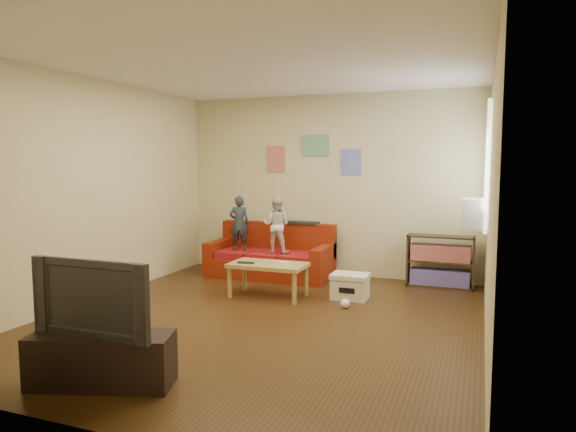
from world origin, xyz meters
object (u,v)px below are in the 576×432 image
(sofa, at_px, (271,258))
(bookshelf, at_px, (440,264))
(television, at_px, (99,296))
(child_a, at_px, (239,223))
(file_box, at_px, (350,286))
(child_b, at_px, (276,225))
(tv_stand, at_px, (102,360))
(coffee_table, at_px, (268,268))

(sofa, bearing_deg, bookshelf, 4.10)
(bookshelf, relative_size, television, 0.87)
(child_a, xyz_separation_m, file_box, (1.88, -0.71, -0.63))
(bookshelf, bearing_deg, file_box, -133.61)
(sofa, height_order, child_b, child_b)
(bookshelf, bearing_deg, child_a, -173.33)
(child_a, bearing_deg, sofa, -178.72)
(tv_stand, bearing_deg, file_box, 52.37)
(child_a, bearing_deg, child_b, 161.50)
(sofa, distance_m, tv_stand, 4.01)
(coffee_table, bearing_deg, file_box, 15.71)
(coffee_table, relative_size, bookshelf, 1.08)
(bookshelf, distance_m, television, 4.71)
(television, bearing_deg, file_box, 69.58)
(sofa, xyz_separation_m, child_a, (-0.45, -0.16, 0.52))
(child_a, xyz_separation_m, coffee_table, (0.89, -0.99, -0.42))
(coffee_table, bearing_deg, child_a, 131.89)
(sofa, distance_m, file_box, 1.67)
(child_a, distance_m, file_box, 2.10)
(child_a, distance_m, bookshelf, 2.93)
(bookshelf, height_order, television, television)
(child_b, height_order, bookshelf, child_b)
(sofa, distance_m, television, 4.03)
(child_a, relative_size, file_box, 1.79)
(sofa, xyz_separation_m, child_b, (0.15, -0.16, 0.52))
(child_a, height_order, television, child_a)
(coffee_table, xyz_separation_m, tv_stand, (-0.15, -2.85, -0.17))
(sofa, distance_m, child_a, 0.71)
(coffee_table, relative_size, file_box, 2.10)
(sofa, bearing_deg, television, -86.00)
(file_box, relative_size, tv_stand, 0.43)
(tv_stand, bearing_deg, sofa, 76.46)
(coffee_table, xyz_separation_m, television, (-0.15, -2.85, 0.32))
(tv_stand, bearing_deg, television, 0.00)
(child_a, bearing_deg, coffee_table, 113.38)
(child_b, height_order, coffee_table, child_b)
(sofa, relative_size, bookshelf, 2.07)
(child_b, height_order, television, child_b)
(child_b, distance_m, coffee_table, 1.11)
(child_a, height_order, bookshelf, child_a)
(television, bearing_deg, child_b, 91.64)
(television, bearing_deg, tv_stand, 0.00)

